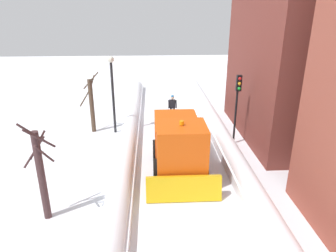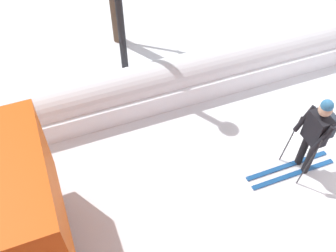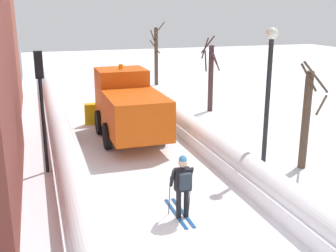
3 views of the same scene
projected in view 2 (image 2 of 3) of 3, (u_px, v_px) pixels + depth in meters
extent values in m
cylinder|color=black|center=(310.00, 158.00, 7.27)|extent=(0.14, 0.14, 0.82)
cylinder|color=black|center=(303.00, 149.00, 7.40)|extent=(0.14, 0.14, 0.82)
cube|color=black|center=(317.00, 129.00, 6.80)|extent=(0.42, 0.26, 0.62)
cube|color=#262D38|center=(328.00, 124.00, 6.83)|extent=(0.32, 0.16, 0.44)
sphere|color=tan|center=(325.00, 110.00, 6.45)|extent=(0.24, 0.24, 0.24)
sphere|color=teal|center=(327.00, 106.00, 6.38)|extent=(0.22, 0.22, 0.22)
cylinder|color=black|center=(322.00, 140.00, 6.59)|extent=(0.09, 0.33, 0.56)
cylinder|color=black|center=(304.00, 119.00, 6.91)|extent=(0.09, 0.33, 0.56)
cube|color=#194C8C|center=(293.00, 174.00, 7.50)|extent=(0.09, 1.80, 0.03)
cube|color=#194C8C|center=(287.00, 166.00, 7.64)|extent=(0.09, 1.80, 0.03)
cylinder|color=#262628|center=(309.00, 163.00, 6.95)|extent=(0.02, 0.19, 1.19)
cylinder|color=#262628|center=(290.00, 139.00, 7.33)|extent=(0.02, 0.19, 1.19)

